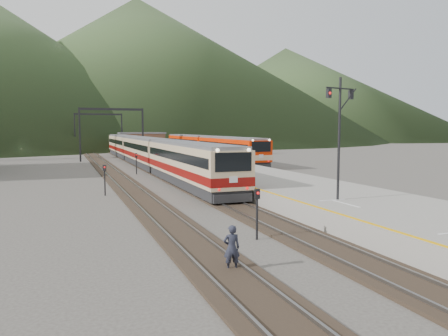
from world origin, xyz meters
name	(u,v)px	position (x,y,z in m)	size (l,w,h in m)	color
ground	(357,263)	(0.00, 0.00, 0.00)	(400.00, 400.00, 0.00)	#47423D
track_main	(150,168)	(0.00, 40.00, 0.07)	(2.60, 200.00, 0.23)	black
track_far	(108,170)	(-5.00, 40.00, 0.07)	(2.60, 200.00, 0.23)	black
track_second	(237,165)	(11.50, 40.00, 0.07)	(2.60, 200.00, 0.23)	black
platform	(199,165)	(5.60, 38.00, 0.50)	(8.00, 100.00, 1.00)	gray
gantry_near	(112,124)	(-2.85, 55.00, 5.59)	(9.55, 0.25, 8.00)	black
gantry_far	(99,125)	(-2.85, 80.00, 5.59)	(9.55, 0.25, 8.00)	black
station_shed	(142,140)	(5.60, 78.00, 2.57)	(9.40, 4.40, 3.10)	brown
hill_b	(138,68)	(30.00, 230.00, 37.50)	(220.00, 220.00, 75.00)	#364728
hill_c	(285,93)	(110.00, 210.00, 25.00)	(160.00, 160.00, 50.00)	#364728
main_train	(146,151)	(0.00, 42.90, 2.05)	(2.98, 61.07, 3.64)	#CFB287
second_train	(207,147)	(11.50, 52.63, 2.02)	(2.93, 39.92, 3.58)	red
signal_mast	(339,125)	(4.17, 7.23, 5.09)	(2.15, 0.70, 6.68)	black
short_signal_a	(257,207)	(-2.04, 4.38, 1.46)	(0.23, 0.17, 2.27)	black
short_signal_b	(136,161)	(-2.60, 34.06, 1.46)	(0.22, 0.16, 2.27)	black
short_signal_c	(105,176)	(-7.17, 19.85, 1.46)	(0.26, 0.23, 2.27)	black
worker	(232,248)	(-4.64, 0.80, 0.81)	(0.59, 0.39, 1.62)	#232533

